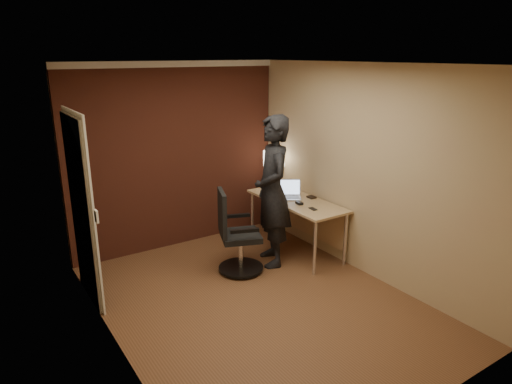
{
  "coord_description": "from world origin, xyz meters",
  "views": [
    {
      "loc": [
        -2.44,
        -3.67,
        2.6
      ],
      "look_at": [
        0.35,
        0.55,
        1.05
      ],
      "focal_mm": 32.0,
      "sensor_mm": 36.0,
      "label": 1
    }
  ],
  "objects_px": {
    "laptop": "(288,193)",
    "person": "(273,192)",
    "mouse": "(299,203)",
    "desk": "(300,208)",
    "desk_lamp": "(274,159)",
    "wallet": "(312,197)",
    "office_chair": "(235,237)",
    "phone": "(313,209)"
  },
  "relations": [
    {
      "from": "wallet",
      "to": "person",
      "type": "xyz_separation_m",
      "value": [
        -0.69,
        -0.06,
        0.21
      ]
    },
    {
      "from": "desk",
      "to": "desk_lamp",
      "type": "relative_size",
      "value": 2.8
    },
    {
      "from": "phone",
      "to": "office_chair",
      "type": "height_order",
      "value": "office_chair"
    },
    {
      "from": "desk_lamp",
      "to": "wallet",
      "type": "height_order",
      "value": "desk_lamp"
    },
    {
      "from": "phone",
      "to": "desk",
      "type": "bearing_deg",
      "value": 79.63
    },
    {
      "from": "desk",
      "to": "wallet",
      "type": "distance_m",
      "value": 0.21
    },
    {
      "from": "phone",
      "to": "person",
      "type": "distance_m",
      "value": 0.55
    },
    {
      "from": "wallet",
      "to": "office_chair",
      "type": "relative_size",
      "value": 0.11
    },
    {
      "from": "laptop",
      "to": "wallet",
      "type": "bearing_deg",
      "value": -40.01
    },
    {
      "from": "desk",
      "to": "desk_lamp",
      "type": "distance_m",
      "value": 0.85
    },
    {
      "from": "desk_lamp",
      "to": "wallet",
      "type": "distance_m",
      "value": 0.82
    },
    {
      "from": "desk_lamp",
      "to": "phone",
      "type": "bearing_deg",
      "value": -98.69
    },
    {
      "from": "mouse",
      "to": "office_chair",
      "type": "distance_m",
      "value": 0.97
    },
    {
      "from": "desk",
      "to": "office_chair",
      "type": "height_order",
      "value": "office_chair"
    },
    {
      "from": "laptop",
      "to": "mouse",
      "type": "bearing_deg",
      "value": -101.61
    },
    {
      "from": "desk",
      "to": "person",
      "type": "height_order",
      "value": "person"
    },
    {
      "from": "desk_lamp",
      "to": "mouse",
      "type": "relative_size",
      "value": 5.35
    },
    {
      "from": "mouse",
      "to": "person",
      "type": "xyz_separation_m",
      "value": [
        -0.39,
        0.06,
        0.2
      ]
    },
    {
      "from": "desk",
      "to": "office_chair",
      "type": "distance_m",
      "value": 1.09
    },
    {
      "from": "laptop",
      "to": "desk",
      "type": "bearing_deg",
      "value": -58.52
    },
    {
      "from": "phone",
      "to": "wallet",
      "type": "relative_size",
      "value": 1.05
    },
    {
      "from": "laptop",
      "to": "person",
      "type": "height_order",
      "value": "person"
    },
    {
      "from": "desk",
      "to": "person",
      "type": "xyz_separation_m",
      "value": [
        -0.54,
        -0.11,
        0.35
      ]
    },
    {
      "from": "laptop",
      "to": "phone",
      "type": "distance_m",
      "value": 0.57
    },
    {
      "from": "laptop",
      "to": "office_chair",
      "type": "xyz_separation_m",
      "value": [
        -0.98,
        -0.24,
        -0.34
      ]
    },
    {
      "from": "phone",
      "to": "wallet",
      "type": "distance_m",
      "value": 0.46
    },
    {
      "from": "desk",
      "to": "laptop",
      "type": "height_order",
      "value": "laptop"
    },
    {
      "from": "phone",
      "to": "laptop",
      "type": "bearing_deg",
      "value": 93.4
    },
    {
      "from": "laptop",
      "to": "person",
      "type": "bearing_deg",
      "value": -149.77
    },
    {
      "from": "laptop",
      "to": "person",
      "type": "distance_m",
      "value": 0.54
    },
    {
      "from": "wallet",
      "to": "office_chair",
      "type": "distance_m",
      "value": 1.25
    },
    {
      "from": "desk_lamp",
      "to": "mouse",
      "type": "height_order",
      "value": "desk_lamp"
    },
    {
      "from": "mouse",
      "to": "wallet",
      "type": "distance_m",
      "value": 0.33
    },
    {
      "from": "person",
      "to": "phone",
      "type": "bearing_deg",
      "value": 73.94
    },
    {
      "from": "phone",
      "to": "office_chair",
      "type": "relative_size",
      "value": 0.11
    },
    {
      "from": "mouse",
      "to": "wallet",
      "type": "relative_size",
      "value": 0.91
    },
    {
      "from": "wallet",
      "to": "phone",
      "type": "bearing_deg",
      "value": -127.93
    },
    {
      "from": "desk",
      "to": "desk_lamp",
      "type": "height_order",
      "value": "desk_lamp"
    },
    {
      "from": "desk",
      "to": "phone",
      "type": "xyz_separation_m",
      "value": [
        -0.14,
        -0.42,
        0.13
      ]
    },
    {
      "from": "desk_lamp",
      "to": "wallet",
      "type": "xyz_separation_m",
      "value": [
        0.12,
        -0.7,
        -0.41
      ]
    },
    {
      "from": "phone",
      "to": "person",
      "type": "height_order",
      "value": "person"
    },
    {
      "from": "laptop",
      "to": "office_chair",
      "type": "height_order",
      "value": "office_chair"
    }
  ]
}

